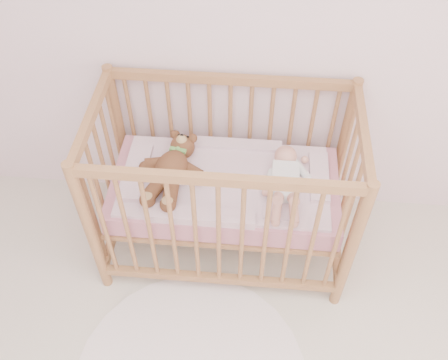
# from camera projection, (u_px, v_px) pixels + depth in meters

# --- Properties ---
(wall_back) EXTENTS (4.00, 0.02, 2.70)m
(wall_back) POSITION_uv_depth(u_px,v_px,m) (267.00, 7.00, 2.32)
(wall_back) COLOR silver
(wall_back) RESTS_ON floor
(crib) EXTENTS (1.36, 0.76, 1.00)m
(crib) POSITION_uv_depth(u_px,v_px,m) (225.00, 188.00, 2.71)
(crib) COLOR tan
(crib) RESTS_ON floor
(mattress) EXTENTS (1.22, 0.62, 0.13)m
(mattress) POSITION_uv_depth(u_px,v_px,m) (225.00, 190.00, 2.72)
(mattress) COLOR #CC7F92
(mattress) RESTS_ON crib
(blanket) EXTENTS (1.10, 0.58, 0.06)m
(blanket) POSITION_uv_depth(u_px,v_px,m) (225.00, 180.00, 2.66)
(blanket) COLOR #E59DB6
(blanket) RESTS_ON mattress
(baby) EXTENTS (0.26, 0.54, 0.13)m
(baby) POSITION_uv_depth(u_px,v_px,m) (286.00, 178.00, 2.57)
(baby) COLOR white
(baby) RESTS_ON blanket
(teddy_bear) EXTENTS (0.47, 0.59, 0.15)m
(teddy_bear) POSITION_uv_depth(u_px,v_px,m) (171.00, 169.00, 2.60)
(teddy_bear) COLOR brown
(teddy_bear) RESTS_ON blanket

